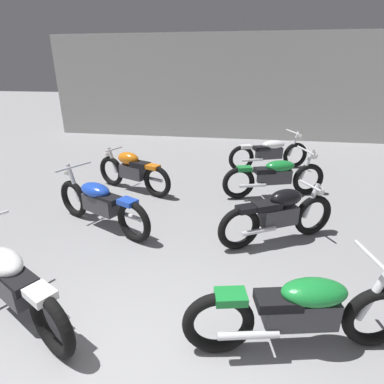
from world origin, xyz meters
name	(u,v)px	position (x,y,z in m)	size (l,w,h in m)	color
back_wall	(224,88)	(0.00, 10.34, 1.80)	(12.82, 0.24, 3.60)	#B2B2AD
motorcycle_left_row_0	(11,281)	(-1.49, 0.88, 0.45)	(1.96, 1.16, 0.97)	black
motorcycle_left_row_1	(100,203)	(-1.45, 2.92, 0.45)	(2.00, 1.11, 0.97)	black
motorcycle_left_row_2	(132,171)	(-1.49, 4.59, 0.46)	(1.86, 0.87, 0.88)	black
motorcycle_right_row_0	(302,310)	(1.42, 0.94, 0.45)	(2.14, 0.79, 0.97)	black
motorcycle_right_row_1	(279,214)	(1.40, 2.94, 0.46)	(1.78, 1.04, 0.88)	black
motorcycle_right_row_2	(275,176)	(1.49, 4.77, 0.45)	(2.10, 0.92, 0.97)	black
motorcycle_right_row_3	(270,152)	(1.49, 6.63, 0.45)	(2.06, 0.99, 0.97)	black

